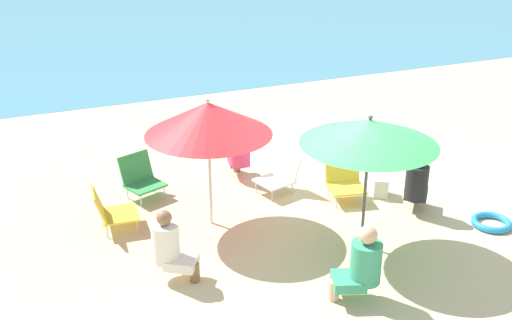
% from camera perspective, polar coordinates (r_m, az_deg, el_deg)
% --- Properties ---
extents(ground_plane, '(40.00, 40.00, 0.00)m').
position_cam_1_polar(ground_plane, '(8.83, 7.60, -6.34)').
color(ground_plane, '#D3BC8C').
extents(sea_water, '(40.00, 16.00, 0.01)m').
position_cam_1_polar(sea_water, '(22.07, -12.04, 11.31)').
color(sea_water, teal).
rests_on(sea_water, ground_plane).
extents(umbrella_green, '(1.70, 1.70, 1.80)m').
position_cam_1_polar(umbrella_green, '(7.89, 10.03, 2.46)').
color(umbrella_green, '#4C4C51').
rests_on(umbrella_green, ground_plane).
extents(umbrella_red, '(1.69, 1.69, 1.82)m').
position_cam_1_polar(umbrella_red, '(8.37, -4.26, 3.70)').
color(umbrella_red, silver).
rests_on(umbrella_red, ground_plane).
extents(beach_chair_a, '(0.63, 0.57, 0.61)m').
position_cam_1_polar(beach_chair_a, '(8.89, -12.79, -4.34)').
color(beach_chair_a, gold).
rests_on(beach_chair_a, ground_plane).
extents(beach_chair_b, '(0.63, 0.67, 0.62)m').
position_cam_1_polar(beach_chair_b, '(9.65, 7.86, -1.70)').
color(beach_chair_b, gold).
rests_on(beach_chair_b, ground_plane).
extents(beach_chair_c, '(0.67, 0.69, 0.64)m').
position_cam_1_polar(beach_chair_c, '(9.75, -10.20, -1.49)').
color(beach_chair_c, '#33934C').
rests_on(beach_chair_c, ground_plane).
extents(beach_chair_d, '(0.69, 0.62, 0.61)m').
position_cam_1_polar(beach_chair_d, '(9.76, 2.14, -1.24)').
color(beach_chair_d, white).
rests_on(beach_chair_d, ground_plane).
extents(person_a, '(0.55, 0.50, 0.90)m').
position_cam_1_polar(person_a, '(7.63, -7.65, -7.57)').
color(person_a, silver).
rests_on(person_a, ground_plane).
extents(person_b, '(0.52, 0.54, 0.94)m').
position_cam_1_polar(person_b, '(9.36, 14.07, -1.93)').
color(person_b, black).
rests_on(person_b, ground_plane).
extents(person_c, '(0.38, 0.55, 0.90)m').
position_cam_1_polar(person_c, '(10.13, -1.46, 0.71)').
color(person_c, '#DB3866').
rests_on(person_c, ground_plane).
extents(person_d, '(0.57, 0.46, 0.93)m').
position_cam_1_polar(person_d, '(7.29, 9.36, -9.08)').
color(person_d, '#389970').
rests_on(person_d, ground_plane).
extents(swim_ring, '(0.55, 0.55, 0.09)m').
position_cam_1_polar(swim_ring, '(9.47, 20.15, -5.23)').
color(swim_ring, '#238CD8').
rests_on(swim_ring, ground_plane).
extents(beach_bag, '(0.32, 0.35, 0.29)m').
position_cam_1_polar(beach_bag, '(9.88, 11.04, -2.33)').
color(beach_bag, silver).
rests_on(beach_bag, ground_plane).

